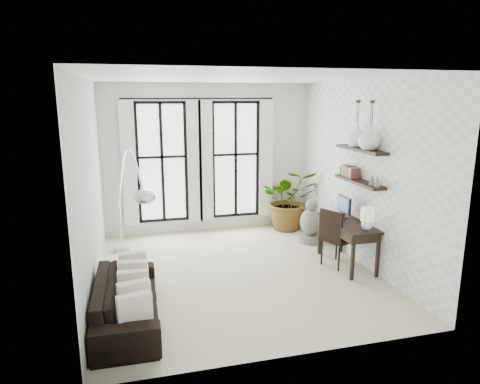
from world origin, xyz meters
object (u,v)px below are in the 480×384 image
object	(u,v)px
plant	(289,199)
desk_chair	(335,235)
desk	(349,226)
buddha	(311,224)
sofa	(127,300)
arc_lamp	(128,176)

from	to	relation	value
plant	desk_chair	xyz separation A→B (m)	(-0.02, -2.25, -0.10)
desk	buddha	world-z (taller)	desk
sofa	plant	distance (m)	4.83
buddha	arc_lamp	bearing A→B (deg)	-165.60
desk_chair	arc_lamp	size ratio (longest dim) A/B	0.34
arc_lamp	buddha	xyz separation A→B (m)	(3.55, 0.91, -1.32)
sofa	desk	size ratio (longest dim) A/B	1.52
sofa	arc_lamp	bearing A→B (deg)	-2.87
desk_chair	buddha	bearing A→B (deg)	61.66
sofa	desk_chair	xyz separation A→B (m)	(3.51, 1.02, 0.29)
sofa	plant	xyz separation A→B (m)	(3.53, 3.27, 0.39)
sofa	buddha	xyz separation A→B (m)	(3.65, 2.33, 0.08)
plant	desk	xyz separation A→B (m)	(0.21, -2.30, 0.05)
plant	desk_chair	bearing A→B (deg)	-90.51
desk	arc_lamp	bearing A→B (deg)	173.08
plant	desk	bearing A→B (deg)	-84.71
sofa	desk	xyz separation A→B (m)	(3.75, 0.97, 0.44)
sofa	buddha	world-z (taller)	buddha
desk	buddha	xyz separation A→B (m)	(-0.09, 1.35, -0.35)
sofa	desk	bearing A→B (deg)	-74.22
sofa	desk_chair	distance (m)	3.67
sofa	plant	bearing A→B (deg)	-45.99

